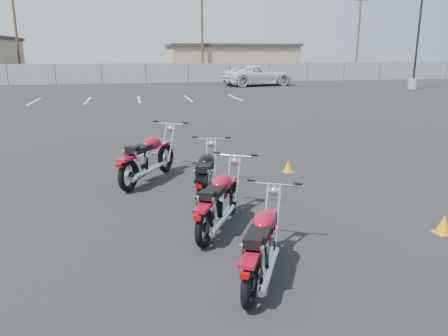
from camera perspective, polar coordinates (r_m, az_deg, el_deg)
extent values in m
plane|color=black|center=(7.82, -0.53, -5.79)|extent=(120.00, 120.00, 0.00)
torus|color=black|center=(10.45, -7.65, 1.32)|extent=(0.46, 0.64, 0.67)
cylinder|color=silver|center=(10.45, -7.65, 1.32)|extent=(0.19, 0.21, 0.18)
torus|color=black|center=(9.09, -12.38, -0.95)|extent=(0.46, 0.64, 0.67)
cylinder|color=silver|center=(9.09, -12.38, -0.95)|extent=(0.19, 0.21, 0.18)
cube|color=black|center=(9.75, -9.86, 0.52)|extent=(0.72, 1.06, 0.07)
cube|color=silver|center=(9.69, -10.04, 0.83)|extent=(0.49, 0.53, 0.34)
cylinder|color=silver|center=(9.64, -10.10, 2.00)|extent=(0.34, 0.36, 0.30)
ellipsoid|color=#9F0920|center=(9.83, -9.39, 3.21)|extent=(0.64, 0.74, 0.29)
cube|color=black|center=(9.38, -10.99, 2.44)|extent=(0.58, 0.68, 0.11)
cube|color=black|center=(9.13, -11.90, 2.35)|extent=(0.32, 0.30, 0.13)
cube|color=#9F0920|center=(8.98, -12.58, 1.19)|extent=(0.42, 0.51, 0.06)
cube|color=#9F0920|center=(10.38, -7.72, 3.23)|extent=(0.33, 0.40, 0.04)
cylinder|color=silver|center=(9.09, -11.20, 0.94)|extent=(0.16, 0.21, 0.44)
cylinder|color=silver|center=(9.23, -12.63, 1.08)|extent=(0.16, 0.21, 0.44)
cylinder|color=silver|center=(9.40, -9.91, -0.45)|extent=(0.74, 1.11, 0.14)
cylinder|color=silver|center=(9.09, -11.03, -0.87)|extent=(0.32, 0.41, 0.15)
cylinder|color=silver|center=(10.45, -6.88, 3.36)|extent=(0.28, 0.41, 0.89)
cylinder|color=silver|center=(10.54, -7.87, 3.43)|extent=(0.28, 0.41, 0.89)
sphere|color=silver|center=(10.60, -6.98, 5.13)|extent=(0.25, 0.25, 0.18)
cylinder|color=silver|center=(10.60, -6.95, 5.75)|extent=(0.69, 0.44, 0.03)
cylinder|color=black|center=(10.40, -5.07, 5.88)|extent=(0.14, 0.11, 0.04)
cylinder|color=black|center=(10.76, -8.89, 6.05)|extent=(0.14, 0.11, 0.04)
cylinder|color=black|center=(9.79, -10.93, -0.77)|extent=(0.16, 0.12, 0.34)
cube|color=#990505|center=(8.76, -13.57, 0.30)|extent=(0.13, 0.12, 0.07)
torus|color=black|center=(9.16, -1.83, -0.73)|extent=(0.28, 0.61, 0.60)
cylinder|color=silver|center=(9.16, -1.83, -0.73)|extent=(0.14, 0.18, 0.16)
torus|color=black|center=(7.78, -3.02, -3.58)|extent=(0.28, 0.61, 0.60)
cylinder|color=silver|center=(7.78, -3.02, -3.58)|extent=(0.14, 0.18, 0.16)
cube|color=black|center=(8.46, -2.38, -1.78)|extent=(0.39, 1.03, 0.06)
cube|color=silver|center=(8.39, -2.42, -1.48)|extent=(0.38, 0.44, 0.30)
cylinder|color=silver|center=(8.34, -2.44, -0.30)|extent=(0.26, 0.30, 0.26)
ellipsoid|color=black|center=(8.53, -2.26, 1.01)|extent=(0.46, 0.64, 0.26)
cube|color=black|center=(8.07, -2.66, 0.06)|extent=(0.41, 0.60, 0.10)
cube|color=black|center=(7.82, -2.89, -0.12)|extent=(0.26, 0.23, 0.12)
cube|color=black|center=(7.67, -3.07, -1.40)|extent=(0.29, 0.45, 0.05)
cube|color=black|center=(9.08, -1.84, 1.19)|extent=(0.22, 0.36, 0.04)
cylinder|color=silver|center=(7.84, -2.03, -1.53)|extent=(0.10, 0.19, 0.39)
cylinder|color=silver|center=(7.87, -3.76, -1.48)|extent=(0.10, 0.19, 0.39)
cylinder|color=silver|center=(8.17, -1.51, -2.81)|extent=(0.40, 1.08, 0.13)
cylinder|color=silver|center=(7.86, -1.76, -3.37)|extent=(0.22, 0.37, 0.13)
cylinder|color=silver|center=(9.19, -1.20, 1.38)|extent=(0.16, 0.39, 0.79)
cylinder|color=silver|center=(9.20, -2.32, 1.40)|extent=(0.16, 0.39, 0.79)
sphere|color=silver|center=(9.29, -1.67, 3.18)|extent=(0.20, 0.20, 0.16)
cylinder|color=silver|center=(9.29, -1.66, 3.81)|extent=(0.68, 0.23, 0.03)
cylinder|color=black|center=(9.23, 0.49, 3.99)|extent=(0.13, 0.07, 0.04)
cylinder|color=black|center=(9.31, -3.82, 4.05)|extent=(0.13, 0.07, 0.04)
cylinder|color=black|center=(8.44, -3.39, -3.18)|extent=(0.16, 0.07, 0.30)
cube|color=#990505|center=(7.44, -3.33, -2.43)|extent=(0.11, 0.09, 0.06)
torus|color=black|center=(7.69, 0.91, -3.80)|extent=(0.38, 0.58, 0.60)
cylinder|color=silver|center=(7.69, 0.91, -3.80)|extent=(0.16, 0.19, 0.16)
torus|color=black|center=(6.40, -2.64, -7.76)|extent=(0.38, 0.58, 0.60)
cylinder|color=silver|center=(6.40, -2.64, -7.76)|extent=(0.16, 0.19, 0.16)
cube|color=black|center=(7.02, -0.69, -5.30)|extent=(0.59, 0.97, 0.06)
cube|color=silver|center=(6.96, -0.82, -4.97)|extent=(0.43, 0.47, 0.30)
cylinder|color=silver|center=(6.90, -0.82, -3.57)|extent=(0.29, 0.31, 0.26)
ellipsoid|color=#9F0920|center=(7.07, -0.27, -1.94)|extent=(0.54, 0.65, 0.25)
cube|color=black|center=(6.64, -1.47, -3.24)|extent=(0.49, 0.60, 0.10)
cube|color=black|center=(6.40, -2.17, -3.56)|extent=(0.28, 0.26, 0.12)
cube|color=#9F0920|center=(6.27, -2.73, -5.18)|extent=(0.36, 0.45, 0.05)
cube|color=#9F0920|center=(7.59, 0.92, -1.56)|extent=(0.28, 0.36, 0.04)
cylinder|color=silver|center=(6.40, -1.21, -5.34)|extent=(0.13, 0.18, 0.39)
cylinder|color=silver|center=(6.48, -3.23, -5.12)|extent=(0.13, 0.18, 0.39)
cylinder|color=silver|center=(6.73, -0.15, -6.75)|extent=(0.60, 1.01, 0.13)
cylinder|color=silver|center=(6.44, -0.98, -7.58)|extent=(0.27, 0.37, 0.13)
cylinder|color=silver|center=(7.68, 1.81, -1.34)|extent=(0.23, 0.37, 0.79)
cylinder|color=silver|center=(7.73, 0.52, -1.23)|extent=(0.23, 0.37, 0.79)
sphere|color=silver|center=(7.79, 1.49, 0.86)|extent=(0.22, 0.22, 0.16)
cylinder|color=silver|center=(7.78, 1.53, 1.61)|extent=(0.63, 0.36, 0.03)
cylinder|color=black|center=(7.67, 4.01, 1.69)|extent=(0.12, 0.09, 0.04)
cylinder|color=black|center=(7.85, -0.96, 2.03)|extent=(0.12, 0.09, 0.04)
cylinder|color=black|center=(7.04, -2.02, -6.90)|extent=(0.15, 0.10, 0.30)
cube|color=#990505|center=(6.06, -3.54, -6.55)|extent=(0.12, 0.10, 0.06)
torus|color=black|center=(6.22, 6.03, -8.64)|extent=(0.36, 0.56, 0.58)
cylinder|color=silver|center=(6.22, 6.03, -8.64)|extent=(0.16, 0.18, 0.15)
torus|color=black|center=(4.99, 3.37, -14.83)|extent=(0.36, 0.56, 0.58)
cylinder|color=silver|center=(4.99, 3.37, -14.83)|extent=(0.16, 0.18, 0.15)
cube|color=black|center=(5.58, 4.87, -11.04)|extent=(0.54, 0.94, 0.06)
cube|color=silver|center=(5.51, 4.79, -10.72)|extent=(0.40, 0.45, 0.29)
cylinder|color=silver|center=(5.44, 4.83, -9.08)|extent=(0.28, 0.30, 0.25)
ellipsoid|color=#9F0920|center=(5.59, 5.27, -6.92)|extent=(0.51, 0.63, 0.25)
cube|color=black|center=(5.18, 4.37, -8.96)|extent=(0.46, 0.58, 0.10)
cube|color=black|center=(4.95, 3.85, -9.64)|extent=(0.27, 0.25, 0.12)
cube|color=#9F0920|center=(4.83, 3.38, -11.83)|extent=(0.34, 0.44, 0.05)
cube|color=#9F0920|center=(6.10, 6.11, -6.03)|extent=(0.26, 0.35, 0.04)
cylinder|color=silver|center=(4.98, 5.08, -11.78)|extent=(0.12, 0.18, 0.38)
cylinder|color=silver|center=(5.02, 2.44, -11.51)|extent=(0.12, 0.18, 0.38)
cylinder|color=silver|center=(5.33, 5.95, -13.08)|extent=(0.56, 0.98, 0.12)
cylinder|color=silver|center=(5.05, 5.37, -14.47)|extent=(0.26, 0.35, 0.13)
cylinder|color=silver|center=(6.20, 7.07, -5.69)|extent=(0.21, 0.36, 0.76)
cylinder|color=silver|center=(6.22, 5.49, -5.56)|extent=(0.21, 0.36, 0.76)
sphere|color=silver|center=(6.27, 6.56, -3.01)|extent=(0.21, 0.21, 0.15)
cylinder|color=silver|center=(6.26, 6.61, -2.12)|extent=(0.61, 0.33, 0.03)
cylinder|color=black|center=(6.20, 9.67, -2.05)|extent=(0.12, 0.08, 0.03)
cylinder|color=black|center=(6.29, 3.57, -1.62)|extent=(0.12, 0.08, 0.03)
cylinder|color=black|center=(5.60, 3.26, -13.00)|extent=(0.14, 0.09, 0.29)
cube|color=#990505|center=(4.64, 2.71, -13.86)|extent=(0.11, 0.09, 0.06)
cone|color=orange|center=(10.49, 8.39, 0.29)|extent=(0.22, 0.22, 0.28)
cube|color=orange|center=(10.53, 8.36, -0.47)|extent=(0.24, 0.24, 0.01)
cone|color=orange|center=(7.71, 26.78, -6.53)|extent=(0.24, 0.24, 0.30)
cube|color=orange|center=(7.76, 26.65, -7.58)|extent=(0.26, 0.26, 0.01)
cylinder|color=gray|center=(37.99, 23.44, 10.08)|extent=(0.70, 0.70, 0.80)
cylinder|color=black|center=(38.08, 24.39, 18.83)|extent=(0.16, 0.16, 10.86)
cube|color=gray|center=(42.25, -10.16, 12.09)|extent=(80.00, 0.04, 1.80)
cylinder|color=black|center=(43.52, -26.44, 10.88)|extent=(0.06, 0.06, 1.80)
cylinder|color=black|center=(42.73, -21.16, 11.37)|extent=(0.06, 0.06, 1.80)
cylinder|color=black|center=(42.30, -15.70, 11.78)|extent=(0.06, 0.06, 1.80)
cylinder|color=black|center=(42.25, -10.16, 12.09)|extent=(0.06, 0.06, 1.80)
cylinder|color=black|center=(42.57, -4.66, 12.29)|extent=(0.06, 0.06, 1.80)
cylinder|color=black|center=(43.26, 0.73, 12.38)|extent=(0.06, 0.06, 1.80)
cylinder|color=black|center=(44.31, 5.90, 12.36)|extent=(0.06, 0.06, 1.80)
cylinder|color=black|center=(45.68, 10.80, 12.25)|extent=(0.06, 0.06, 1.80)
cylinder|color=black|center=(47.35, 15.38, 12.07)|extent=(0.06, 0.06, 1.80)
cylinder|color=black|center=(49.29, 19.61, 11.84)|extent=(0.06, 0.06, 1.80)
cylinder|color=black|center=(51.47, 23.50, 11.58)|extent=(0.06, 0.06, 1.80)
cylinder|color=black|center=(53.86, 27.05, 11.28)|extent=(0.06, 0.06, 1.80)
cube|color=tan|center=(52.45, 0.72, 13.68)|extent=(14.00, 9.00, 3.40)
cube|color=#38312F|center=(52.45, 0.73, 15.70)|extent=(14.40, 9.40, 0.30)
cylinder|color=#4C3423|center=(48.38, -25.49, 15.52)|extent=(0.24, 0.24, 9.00)
cylinder|color=#4C3423|center=(46.81, -2.87, 16.95)|extent=(0.24, 0.24, 9.00)
cylinder|color=#4C3423|center=(53.63, 17.11, 16.07)|extent=(0.24, 0.24, 9.00)
cube|color=#4C3423|center=(53.90, 17.45, 20.21)|extent=(1.80, 0.12, 0.12)
cube|color=silver|center=(27.88, -23.58, 7.95)|extent=(0.12, 4.00, 0.01)
cube|color=silver|center=(27.44, -17.39, 8.41)|extent=(0.12, 4.00, 0.01)
cube|color=silver|center=(27.32, -11.05, 8.78)|extent=(0.12, 4.00, 0.01)
cube|color=silver|center=(27.53, -4.72, 9.05)|extent=(0.12, 4.00, 0.01)
cube|color=silver|center=(28.07, 1.44, 9.20)|extent=(0.12, 4.00, 0.01)
imported|color=silver|center=(38.36, 4.48, 12.66)|extent=(4.25, 7.43, 2.65)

